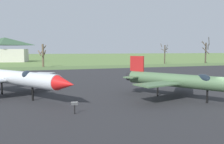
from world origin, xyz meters
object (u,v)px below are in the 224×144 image
info_placard_front_right (75,106)px  jet_fighter_rear_center (184,81)px  jet_fighter_front_right (17,78)px  visitor_building (5,50)px

info_placard_front_right → jet_fighter_rear_center: 10.75m
jet_fighter_front_right → info_placard_front_right: bearing=-60.1°
info_placard_front_right → jet_fighter_front_right: bearing=119.9°
jet_fighter_front_right → jet_fighter_rear_center: (14.93, -6.04, -0.18)m
visitor_building → jet_fighter_rear_center: bearing=-73.4°
info_placard_front_right → jet_fighter_rear_center: bearing=8.3°
jet_fighter_front_right → visitor_building: bearing=97.4°
info_placard_front_right → jet_fighter_rear_center: size_ratio=0.08×
jet_fighter_rear_center → jet_fighter_front_right: bearing=158.0°
jet_fighter_front_right → jet_fighter_rear_center: size_ratio=1.10×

